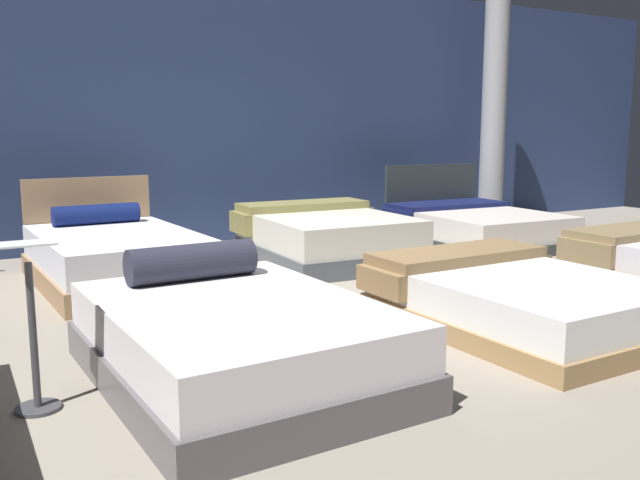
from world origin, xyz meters
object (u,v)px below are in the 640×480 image
bed_5 (116,257)px  bed_2 (517,299)px  bed_1 (235,339)px  support_pillar (494,112)px  bed_6 (327,237)px  bed_7 (475,226)px  price_sign (34,348)px

bed_5 → bed_2: bearing=-54.3°
bed_1 → support_pillar: (5.98, 4.14, 1.50)m
bed_6 → bed_7: (2.28, 0.06, -0.04)m
bed_7 → bed_5: bearing=-177.2°
support_pillar → bed_2: bearing=-131.4°
price_sign → bed_1: bearing=-5.2°
bed_5 → bed_7: 4.64m
bed_1 → price_sign: 1.11m
bed_7 → bed_2: bearing=-124.9°
bed_5 → bed_6: (2.36, -0.04, 0.01)m
bed_1 → price_sign: (-1.10, 0.10, 0.10)m
bed_2 → bed_6: (0.03, 2.95, 0.07)m
bed_6 → support_pillar: (3.63, 1.21, 1.47)m
bed_5 → bed_6: 2.36m
bed_2 → support_pillar: size_ratio=0.60×
bed_6 → price_sign: 4.47m
bed_6 → bed_7: bearing=3.7°
bed_7 → support_pillar: (1.35, 1.15, 1.51)m
price_sign → bed_5: bearing=69.3°
bed_2 → bed_5: size_ratio=0.95×
bed_6 → price_sign: (-3.45, -2.84, 0.07)m
bed_2 → price_sign: (-3.42, 0.12, 0.13)m
bed_1 → bed_7: bearing=30.9°
bed_5 → price_sign: 3.08m
bed_7 → price_sign: bearing=-150.6°
bed_2 → support_pillar: support_pillar is taller
bed_6 → support_pillar: 4.10m
price_sign → support_pillar: (7.08, 4.04, 1.40)m
bed_7 → support_pillar: size_ratio=0.62×
bed_1 → bed_7: (4.62, 2.99, -0.02)m
bed_2 → bed_6: size_ratio=1.06×
bed_1 → bed_7: 5.51m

